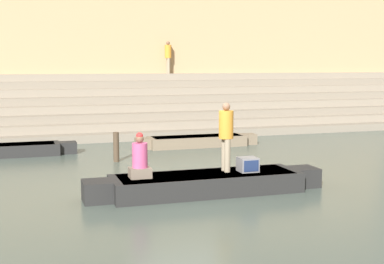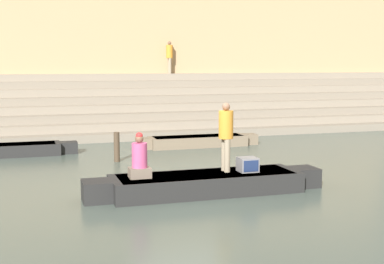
{
  "view_description": "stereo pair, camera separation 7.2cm",
  "coord_description": "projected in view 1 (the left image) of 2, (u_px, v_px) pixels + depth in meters",
  "views": [
    {
      "loc": [
        -3.94,
        -13.21,
        3.21
      ],
      "look_at": [
        0.33,
        0.3,
        1.4
      ],
      "focal_mm": 50.0,
      "sensor_mm": 36.0,
      "label": 1
    },
    {
      "loc": [
        -3.87,
        -13.23,
        3.21
      ],
      "look_at": [
        0.33,
        0.3,
        1.4
      ],
      "focal_mm": 50.0,
      "sensor_mm": 36.0,
      "label": 2
    }
  ],
  "objects": [
    {
      "name": "ghat_steps",
      "position": [
        110.0,
        111.0,
        25.53
      ],
      "size": [
        36.0,
        5.84,
        2.7
      ],
      "color": "gray",
      "rests_on": "ground"
    },
    {
      "name": "ground_plane",
      "position": [
        183.0,
        186.0,
        14.07
      ],
      "size": [
        120.0,
        120.0,
        0.0
      ],
      "primitive_type": "plane",
      "color": "#47544C"
    },
    {
      "name": "back_wall",
      "position": [
        101.0,
        46.0,
        27.65
      ],
      "size": [
        34.2,
        1.28,
        8.26
      ],
      "color": "tan",
      "rests_on": "ground"
    },
    {
      "name": "person_on_steps",
      "position": [
        168.0,
        55.0,
        27.8
      ],
      "size": [
        0.35,
        0.35,
        1.67
      ],
      "rotation": [
        0.0,
        0.0,
        2.48
      ],
      "color": "gray",
      "rests_on": "ghat_steps"
    },
    {
      "name": "tv_set",
      "position": [
        248.0,
        165.0,
        13.51
      ],
      "size": [
        0.47,
        0.44,
        0.36
      ],
      "rotation": [
        0.0,
        0.0,
        0.01
      ],
      "color": "slate",
      "rests_on": "rowboat_main"
    },
    {
      "name": "moored_boat_distant",
      "position": [
        197.0,
        141.0,
        20.82
      ],
      "size": [
        4.87,
        1.03,
        0.41
      ],
      "rotation": [
        0.0,
        0.0,
        -0.1
      ],
      "color": "#756651",
      "rests_on": "ground"
    },
    {
      "name": "mooring_post",
      "position": [
        116.0,
        147.0,
        17.56
      ],
      "size": [
        0.19,
        0.19,
        0.98
      ],
      "primitive_type": "cylinder",
      "color": "#473828",
      "rests_on": "ground"
    },
    {
      "name": "person_rowing",
      "position": [
        140.0,
        160.0,
        12.74
      ],
      "size": [
        0.51,
        0.4,
        1.1
      ],
      "rotation": [
        0.0,
        0.0,
        -0.1
      ],
      "color": "#756656",
      "rests_on": "rowboat_main"
    },
    {
      "name": "person_standing",
      "position": [
        226.0,
        132.0,
        13.44
      ],
      "size": [
        0.37,
        0.37,
        1.74
      ],
      "rotation": [
        0.0,
        0.0,
        0.24
      ],
      "color": "gray",
      "rests_on": "rowboat_main"
    },
    {
      "name": "rowboat_main",
      "position": [
        206.0,
        183.0,
        13.29
      ],
      "size": [
        6.08,
        1.47,
        0.5
      ],
      "rotation": [
        0.0,
        0.0,
        0.05
      ],
      "color": "black",
      "rests_on": "ground"
    }
  ]
}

